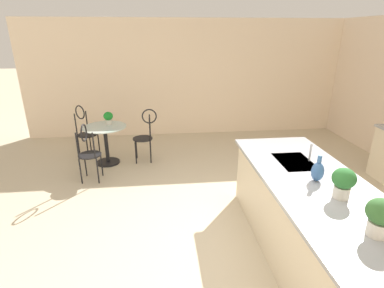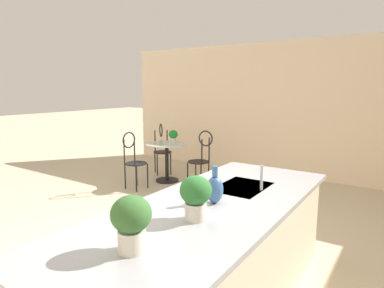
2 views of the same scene
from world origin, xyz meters
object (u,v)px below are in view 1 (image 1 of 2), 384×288
(potted_plant_counter_far, at_px, (381,215))
(potted_plant_counter_near, at_px, (344,181))
(chair_by_island, at_px, (88,150))
(chair_toward_desk, at_px, (145,133))
(potted_plant_on_table, at_px, (108,117))
(vase_on_counter, at_px, (318,171))
(bistro_table, at_px, (106,141))
(chair_near_window, at_px, (85,129))

(potted_plant_counter_far, relative_size, potted_plant_counter_near, 1.03)
(chair_by_island, relative_size, chair_toward_desk, 1.00)
(chair_toward_desk, bearing_deg, potted_plant_on_table, -96.21)
(chair_by_island, bearing_deg, vase_on_counter, 53.96)
(chair_toward_desk, bearing_deg, vase_on_counter, 33.99)
(bistro_table, xyz_separation_m, potted_plant_counter_near, (3.14, 2.72, 0.64))
(chair_near_window, height_order, potted_plant_counter_near, potted_plant_counter_near)
(chair_near_window, xyz_separation_m, potted_plant_on_table, (0.31, 0.54, 0.31))
(bistro_table, bearing_deg, chair_by_island, -12.03)
(potted_plant_counter_far, bearing_deg, potted_plant_counter_near, 175.26)
(bistro_table, xyz_separation_m, potted_plant_on_table, (-0.12, 0.06, 0.43))
(vase_on_counter, bearing_deg, bistro_table, -136.39)
(chair_by_island, distance_m, chair_toward_desk, 1.20)
(chair_near_window, bearing_deg, chair_toward_desk, 72.28)
(chair_toward_desk, height_order, potted_plant_counter_near, potted_plant_counter_near)
(chair_toward_desk, distance_m, potted_plant_counter_far, 4.24)
(bistro_table, distance_m, potted_plant_on_table, 0.46)
(chair_by_island, bearing_deg, bistro_table, 167.97)
(potted_plant_on_table, distance_m, vase_on_counter, 3.91)
(bistro_table, distance_m, potted_plant_counter_near, 4.21)
(chair_toward_desk, relative_size, potted_plant_counter_near, 3.48)
(bistro_table, height_order, chair_near_window, chair_near_window)
(bistro_table, bearing_deg, vase_on_counter, 43.61)
(potted_plant_counter_far, xyz_separation_m, potted_plant_counter_near, (-0.55, 0.05, -0.01))
(chair_toward_desk, height_order, vase_on_counter, vase_on_counter)
(potted_plant_counter_near, xyz_separation_m, vase_on_counter, (-0.35, -0.06, -0.06))
(chair_near_window, relative_size, potted_plant_counter_far, 3.37)
(chair_toward_desk, xyz_separation_m, potted_plant_counter_far, (3.74, 1.93, 0.52))
(bistro_table, bearing_deg, potted_plant_on_table, 152.50)
(potted_plant_on_table, bearing_deg, potted_plant_counter_near, 39.08)
(bistro_table, height_order, potted_plant_counter_far, potted_plant_counter_far)
(potted_plant_counter_far, bearing_deg, bistro_table, -144.10)
(bistro_table, bearing_deg, potted_plant_counter_near, 40.86)
(chair_near_window, xyz_separation_m, chair_toward_desk, (0.39, 1.22, 0.00))
(potted_plant_on_table, relative_size, potted_plant_counter_far, 0.80)
(chair_by_island, bearing_deg, potted_plant_counter_far, 43.81)
(potted_plant_on_table, xyz_separation_m, vase_on_counter, (2.92, 2.60, 0.15))
(vase_on_counter, bearing_deg, chair_near_window, -135.89)
(potted_plant_counter_near, bearing_deg, chair_toward_desk, -148.27)
(bistro_table, xyz_separation_m, chair_by_island, (0.74, -0.16, 0.13))
(chair_toward_desk, xyz_separation_m, potted_plant_on_table, (-0.07, -0.68, 0.31))
(potted_plant_on_table, bearing_deg, bistro_table, -27.50)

